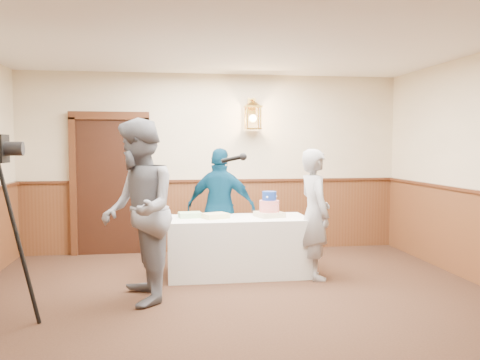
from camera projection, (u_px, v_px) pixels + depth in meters
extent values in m
plane|color=#321D13|center=(250.00, 327.00, 4.71)|extent=(7.00, 7.00, 0.00)
cube|color=beige|center=(214.00, 163.00, 8.06)|extent=(6.00, 0.02, 2.80)
cube|color=white|center=(251.00, 20.00, 4.51)|extent=(6.00, 7.00, 0.02)
cube|color=brown|center=(214.00, 216.00, 8.10)|extent=(5.98, 0.04, 1.10)
cube|color=#472312|center=(214.00, 181.00, 8.05)|extent=(5.98, 0.07, 0.04)
cube|color=black|center=(111.00, 186.00, 7.81)|extent=(1.00, 0.06, 2.10)
cube|color=white|center=(238.00, 246.00, 6.58)|extent=(1.80, 0.80, 0.75)
cube|color=beige|center=(269.00, 214.00, 6.62)|extent=(0.39, 0.39, 0.06)
cylinder|color=#DC0206|center=(269.00, 206.00, 6.61)|extent=(0.26, 0.26, 0.15)
cylinder|color=navy|center=(269.00, 196.00, 6.61)|extent=(0.18, 0.18, 0.12)
cube|color=#F2E291|center=(215.00, 216.00, 6.49)|extent=(0.37, 0.33, 0.06)
cube|color=#A1E4A1|center=(190.00, 215.00, 6.56)|extent=(0.31, 0.26, 0.07)
imported|color=slate|center=(138.00, 211.00, 5.38)|extent=(0.88, 1.06, 1.97)
cylinder|color=black|center=(231.00, 159.00, 5.52)|extent=(0.23, 0.05, 0.09)
sphere|color=black|center=(243.00, 157.00, 5.53)|extent=(0.08, 0.08, 0.08)
imported|color=gray|center=(315.00, 214.00, 6.39)|extent=(0.45, 0.64, 1.64)
imported|color=#083351|center=(221.00, 207.00, 7.02)|extent=(1.04, 0.72, 1.64)
cylinder|color=black|center=(13.00, 149.00, 4.66)|extent=(0.17, 0.13, 0.13)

